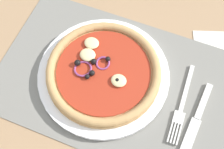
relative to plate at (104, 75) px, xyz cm
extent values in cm
cube|color=#9E7A56|center=(-2.72, -0.02, -2.22)|extent=(190.00, 140.00, 2.40)
cube|color=slate|center=(-2.72, -0.02, -0.82)|extent=(50.75, 32.36, 0.40)
cylinder|color=white|center=(0.00, 0.00, 0.00)|extent=(28.09, 28.09, 1.24)
cylinder|color=tan|center=(0.00, 0.00, 1.12)|extent=(24.16, 24.16, 1.00)
torus|color=tan|center=(0.00, 0.00, 1.98)|extent=(24.02, 24.02, 1.80)
cylinder|color=#A82D19|center=(0.00, 0.00, 1.77)|extent=(19.81, 19.81, 0.30)
ellipsoid|color=beige|center=(-3.81, 1.08, 2.40)|extent=(3.21, 2.89, 0.96)
ellipsoid|color=beige|center=(4.81, -5.05, 2.41)|extent=(3.24, 2.92, 0.97)
ellipsoid|color=beige|center=(4.44, -2.07, 2.43)|extent=(3.42, 3.07, 1.02)
sphere|color=black|center=(5.61, 0.55, 2.59)|extent=(1.34, 1.34, 1.34)
sphere|color=black|center=(1.87, 1.56, 2.53)|extent=(1.22, 1.22, 1.22)
sphere|color=black|center=(2.47, 2.65, 2.44)|extent=(1.05, 1.05, 1.05)
sphere|color=black|center=(2.59, -1.02, 2.54)|extent=(1.23, 1.23, 1.23)
sphere|color=black|center=(0.06, -2.68, 2.48)|extent=(1.12, 1.12, 1.12)
sphere|color=black|center=(-3.54, 1.22, 2.47)|extent=(1.09, 1.09, 1.09)
torus|color=#8E3D75|center=(4.11, 1.23, 2.17)|extent=(3.90, 3.87, 0.99)
torus|color=#8E3D75|center=(0.76, -1.52, 2.17)|extent=(3.14, 3.12, 1.12)
cube|color=silver|center=(-17.36, -3.77, -0.40)|extent=(1.27, 11.18, 0.44)
cube|color=silver|center=(-17.59, 3.07, -0.40)|extent=(2.28, 2.59, 0.44)
cube|color=silver|center=(-16.80, 6.52, -0.40)|extent=(0.46, 4.33, 0.44)
cube|color=silver|center=(-17.40, 6.50, -0.40)|extent=(0.46, 4.33, 0.44)
cube|color=silver|center=(-18.00, 6.48, -0.40)|extent=(0.46, 4.33, 0.44)
cube|color=silver|center=(-18.60, 6.46, -0.40)|extent=(0.46, 4.33, 0.44)
cube|color=silver|center=(-21.40, -2.13, -0.31)|extent=(2.00, 8.48, 0.62)
cube|color=silver|center=(-20.56, 7.84, -0.40)|extent=(2.96, 11.73, 0.44)
camera|label=1|loc=(-11.28, 23.70, 55.73)|focal=46.20mm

